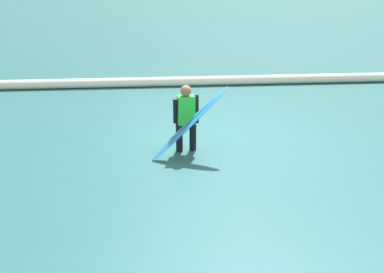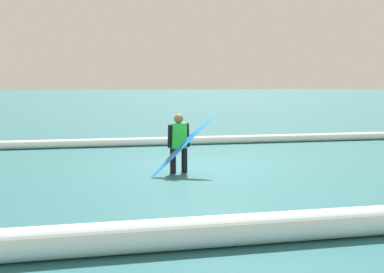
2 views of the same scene
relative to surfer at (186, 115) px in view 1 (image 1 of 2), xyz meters
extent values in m
plane|color=#245D65|center=(-0.70, -0.92, -0.76)|extent=(192.56, 192.56, 0.00)
cylinder|color=black|center=(-0.14, -0.03, -0.47)|extent=(0.14, 0.14, 0.58)
cylinder|color=black|center=(0.14, 0.03, -0.47)|extent=(0.14, 0.14, 0.58)
cube|color=#2DD83F|center=(0.00, 0.00, 0.11)|extent=(0.37, 0.26, 0.58)
sphere|color=#956D4C|center=(0.00, 0.00, 0.50)|extent=(0.22, 0.22, 0.22)
cylinder|color=black|center=(-0.21, -0.04, 0.11)|extent=(0.09, 0.22, 0.56)
cylinder|color=black|center=(0.21, 0.04, 0.11)|extent=(0.09, 0.22, 0.56)
ellipsoid|color=#268CE5|center=(-0.06, 0.31, -0.07)|extent=(1.59, 0.66, 1.41)
ellipsoid|color=blue|center=(-0.06, 0.31, -0.07)|extent=(1.25, 0.41, 1.13)
cylinder|color=white|center=(-0.14, -4.80, -0.62)|extent=(24.58, 1.10, 0.27)
camera|label=1|loc=(0.27, 9.06, 3.18)|focal=45.26mm
camera|label=2|loc=(1.56, 11.03, 1.38)|focal=45.64mm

